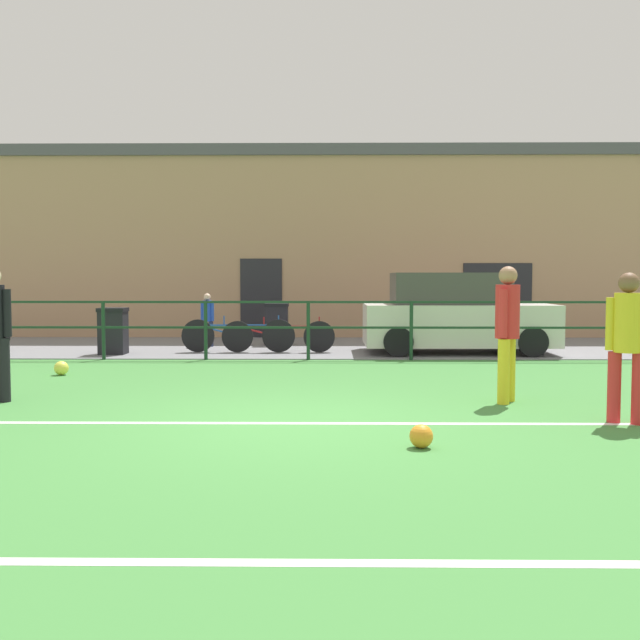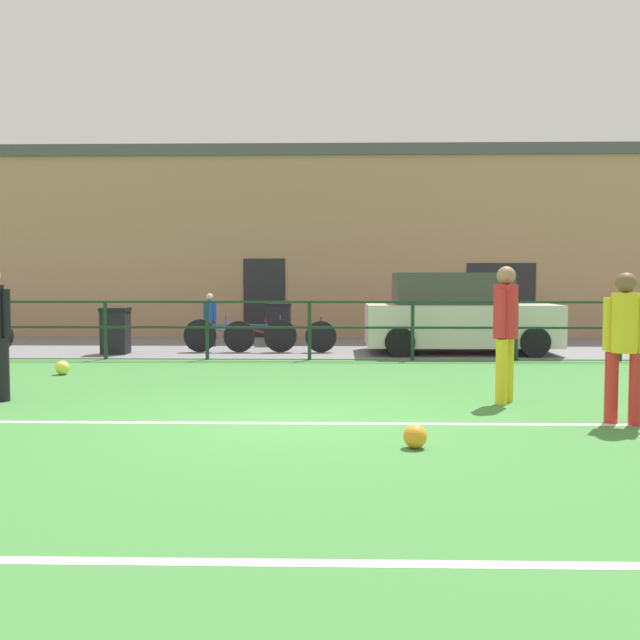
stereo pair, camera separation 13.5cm
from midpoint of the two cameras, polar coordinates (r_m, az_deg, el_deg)
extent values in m
cube|color=#42843D|center=(7.99, -2.02, -8.31)|extent=(60.00, 44.00, 0.04)
cube|color=white|center=(7.93, -2.04, -8.24)|extent=(36.00, 0.11, 0.00)
cube|color=white|center=(4.26, -5.27, -18.71)|extent=(36.00, 0.11, 0.00)
cube|color=slate|center=(16.40, -0.27, -2.16)|extent=(48.00, 5.00, 0.02)
cylinder|color=#193823|center=(15.28, -23.67, -0.73)|extent=(0.07, 0.07, 1.15)
cylinder|color=#193823|center=(14.55, -16.52, -0.78)|extent=(0.07, 0.07, 1.15)
cylinder|color=#193823|center=(14.07, -8.74, -0.82)|extent=(0.07, 0.07, 1.15)
cylinder|color=#193823|center=(13.86, -0.57, -0.84)|extent=(0.07, 0.07, 1.15)
cylinder|color=#193823|center=(13.93, 7.68, -0.85)|extent=(0.07, 0.07, 1.15)
cylinder|color=#193823|center=(14.29, 15.68, -0.84)|extent=(0.07, 0.07, 1.15)
cylinder|color=#193823|center=(14.92, 23.14, -0.81)|extent=(0.07, 0.07, 1.15)
cube|color=#193823|center=(13.83, -0.57, 1.45)|extent=(36.00, 0.04, 0.04)
cube|color=#193823|center=(13.85, -0.57, -0.60)|extent=(36.00, 0.04, 0.04)
cube|color=tan|center=(20.03, 0.03, 5.69)|extent=(28.00, 2.40, 4.79)
cube|color=#232328|center=(18.89, -4.27, 1.73)|extent=(1.10, 0.04, 2.10)
cube|color=#232328|center=(19.30, 14.46, 2.79)|extent=(1.80, 0.04, 1.10)
cube|color=#4C4C51|center=(20.29, 0.03, 12.89)|extent=(28.00, 2.56, 0.30)
cylinder|color=black|center=(10.09, -23.63, -3.65)|extent=(0.15, 0.15, 0.83)
cylinder|color=black|center=(10.01, -23.43, 0.54)|extent=(0.11, 0.11, 0.61)
cylinder|color=red|center=(8.53, 22.67, -5.01)|extent=(0.14, 0.14, 0.79)
cylinder|color=red|center=(8.52, 24.33, -5.06)|extent=(0.14, 0.14, 0.79)
cylinder|color=gold|center=(8.45, 23.62, -0.21)|extent=(0.29, 0.29, 0.65)
sphere|color=brown|center=(8.44, 23.69, 2.75)|extent=(0.22, 0.22, 0.22)
cylinder|color=gold|center=(8.46, 22.43, -0.30)|extent=(0.10, 0.10, 0.58)
cylinder|color=gold|center=(9.57, 15.16, -3.85)|extent=(0.15, 0.15, 0.83)
cylinder|color=gold|center=(9.32, 14.71, -4.03)|extent=(0.15, 0.15, 0.83)
cylinder|color=red|center=(9.38, 15.01, 0.65)|extent=(0.31, 0.31, 0.68)
sphere|color=#A37556|center=(9.37, 15.05, 3.46)|extent=(0.23, 0.23, 0.23)
cylinder|color=red|center=(9.56, 15.32, 0.58)|extent=(0.11, 0.11, 0.61)
cylinder|color=red|center=(9.20, 14.68, 0.49)|extent=(0.11, 0.11, 0.61)
sphere|color=orange|center=(6.85, 8.18, -9.20)|extent=(0.22, 0.22, 0.22)
sphere|color=#E5E04C|center=(12.51, -19.60, -3.61)|extent=(0.23, 0.23, 0.23)
cylinder|color=#232D4C|center=(16.55, -8.28, -1.10)|extent=(0.11, 0.11, 0.58)
cylinder|color=#232D4C|center=(16.64, -8.82, -1.08)|extent=(0.11, 0.11, 0.58)
cylinder|color=blue|center=(16.57, -8.57, 0.73)|extent=(0.21, 0.21, 0.48)
sphere|color=beige|center=(16.55, -8.58, 1.83)|extent=(0.16, 0.16, 0.16)
cylinder|color=blue|center=(16.50, -8.17, 0.67)|extent=(0.08, 0.08, 0.43)
cylinder|color=blue|center=(16.63, -8.95, 0.69)|extent=(0.08, 0.08, 0.43)
cube|color=silver|center=(15.31, 11.36, -0.35)|extent=(3.94, 1.78, 0.86)
cube|color=#43413E|center=(15.25, 10.67, 2.49)|extent=(2.36, 1.49, 0.66)
cylinder|color=black|center=(14.31, 6.66, -1.75)|extent=(0.60, 0.18, 0.60)
cylinder|color=black|center=(14.80, 17.03, -1.71)|extent=(0.60, 0.18, 0.60)
cylinder|color=black|center=(16.01, 6.09, -1.20)|extent=(0.60, 0.18, 0.60)
cylinder|color=black|center=(16.45, 15.43, -1.18)|extent=(0.60, 0.18, 0.60)
cylinder|color=black|center=(15.20, -6.22, -1.33)|extent=(0.67, 0.04, 0.67)
cylinder|color=black|center=(15.07, 0.33, -1.35)|extent=(0.67, 0.04, 0.67)
cube|color=maroon|center=(15.09, -2.96, -0.52)|extent=(1.35, 0.04, 0.04)
cube|color=maroon|center=(15.14, -4.59, -0.92)|extent=(0.85, 0.03, 0.24)
cylinder|color=maroon|center=(15.11, -4.11, -0.14)|extent=(0.03, 0.03, 0.20)
cylinder|color=maroon|center=(15.04, 0.33, -0.26)|extent=(0.03, 0.03, 0.28)
cylinder|color=black|center=(15.33, -9.32, -1.25)|extent=(0.70, 0.04, 0.70)
cylinder|color=black|center=(15.10, -2.93, -1.28)|extent=(0.70, 0.04, 0.70)
cube|color=#234C99|center=(15.17, -6.15, -0.41)|extent=(1.33, 0.04, 0.04)
cube|color=#234C99|center=(15.24, -7.74, -0.83)|extent=(0.83, 0.03, 0.25)
cylinder|color=#234C99|center=(15.21, -7.27, -0.03)|extent=(0.03, 0.03, 0.20)
cylinder|color=#234C99|center=(15.08, -2.93, -0.15)|extent=(0.03, 0.03, 0.28)
cube|color=black|center=(16.80, -3.04, -0.46)|extent=(0.51, 0.43, 0.90)
cube|color=black|center=(16.77, -3.04, 1.21)|extent=(0.54, 0.46, 0.08)
cube|color=black|center=(15.37, -15.78, -0.98)|extent=(0.52, 0.44, 0.88)
cube|color=black|center=(15.34, -15.81, 0.81)|extent=(0.56, 0.47, 0.08)
camera|label=1|loc=(0.07, -89.67, 0.02)|focal=40.06mm
camera|label=2|loc=(0.07, 90.33, -0.02)|focal=40.06mm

